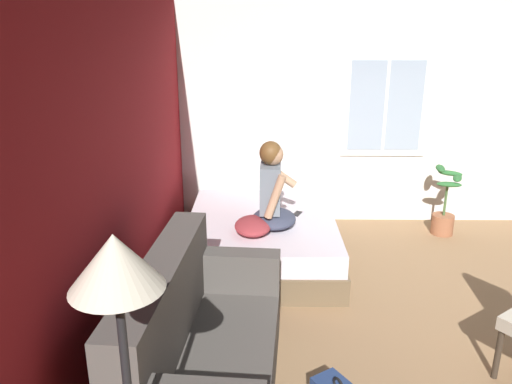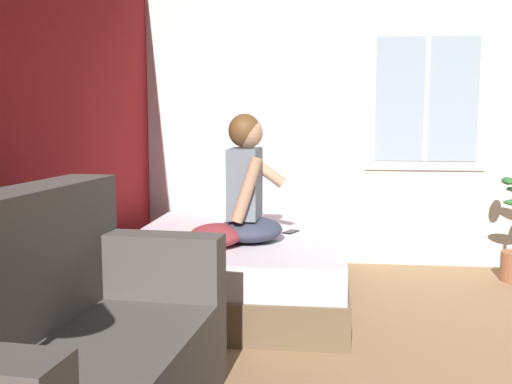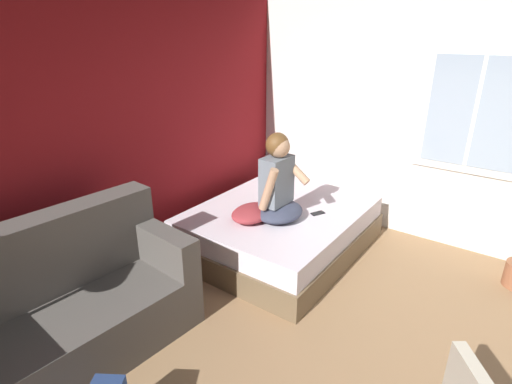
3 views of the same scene
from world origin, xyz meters
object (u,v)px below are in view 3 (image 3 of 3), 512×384
couch (69,307)px  person_seated (278,185)px  cell_phone (318,213)px  throw_pillow (252,213)px  bed (280,229)px

couch → person_seated: 2.07m
cell_phone → throw_pillow: bearing=72.8°
throw_pillow → cell_phone: (0.51, -0.47, -0.07)m
couch → throw_pillow: bearing=-9.9°
couch → person_seated: person_seated is taller
bed → throw_pillow: size_ratio=4.04×
person_seated → throw_pillow: size_ratio=1.82×
person_seated → throw_pillow: bearing=132.2°
bed → person_seated: bearing=-154.2°
couch → cell_phone: bearing=-18.8°
person_seated → cell_phone: 0.56m
couch → throw_pillow: 1.82m
person_seated → bed: bearing=25.8°
bed → throw_pillow: 0.51m
person_seated → cell_phone: person_seated is taller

